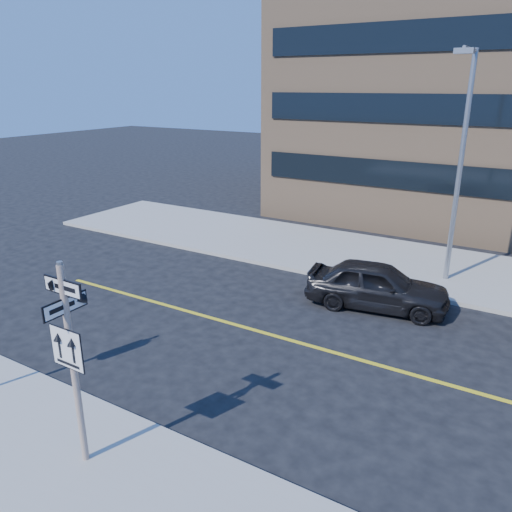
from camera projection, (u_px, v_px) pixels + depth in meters
The scene contains 5 objects.
ground at pixel (171, 399), 11.75m from camera, with size 120.00×120.00×0.00m, color black.
sign_pole at pixel (71, 355), 8.92m from camera, with size 0.92×0.92×4.06m.
parked_car_a at pixel (377, 285), 16.36m from camera, with size 4.59×1.85×1.56m, color black.
streetlight_a at pixel (461, 155), 16.96m from camera, with size 0.55×2.25×8.00m.
building_brick at pixel (480, 47), 28.08m from camera, with size 18.00×18.00×18.00m, color #A37E5A.
Camera 1 is at (6.90, -7.53, 7.02)m, focal length 35.00 mm.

